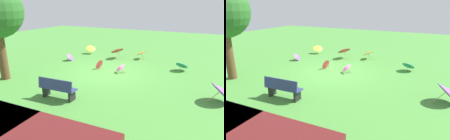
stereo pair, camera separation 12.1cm
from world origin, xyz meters
The scene contains 10 objects.
ground centered at (0.00, 0.00, 0.00)m, with size 40.00×40.00×0.00m, color #478C38.
park_bench centered at (0.23, 3.91, 0.47)m, with size 1.63×0.58×0.90m.
parasol_teal_0 centered at (-3.72, -2.29, 0.37)m, with size 0.88×0.84×0.64m.
parasol_red_0 centered at (0.82, -0.40, 0.30)m, with size 0.65×0.64×0.59m.
parasol_red_1 centered at (0.91, -3.18, 0.61)m, with size 1.22×1.23×0.90m.
parasol_orange_0 centered at (-0.69, -3.77, 0.45)m, with size 0.88×0.92×0.70m.
parasol_purple_0 centered at (3.50, -1.18, 0.26)m, with size 0.61×0.66×0.52m.
parasol_purple_1 centered at (-5.73, 1.22, 0.51)m, with size 1.12×1.19×0.91m.
parasol_yellow_0 centered at (3.35, -3.54, 0.46)m, with size 1.00×1.00×0.68m.
parasol_pink_0 centered at (-0.63, -0.29, 0.33)m, with size 0.76×0.78×0.55m.
Camera 2 is at (-5.31, 9.66, 3.72)m, focal length 32.68 mm.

